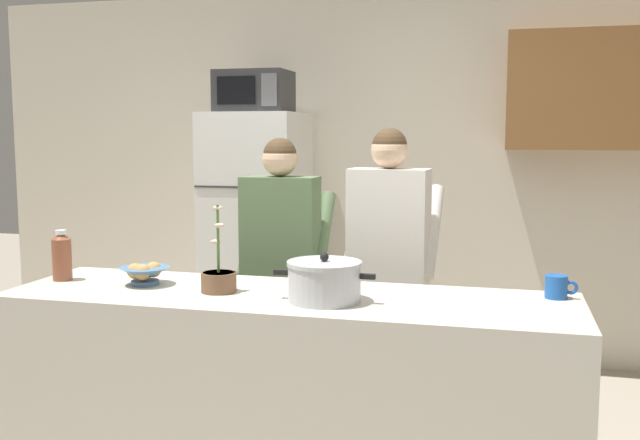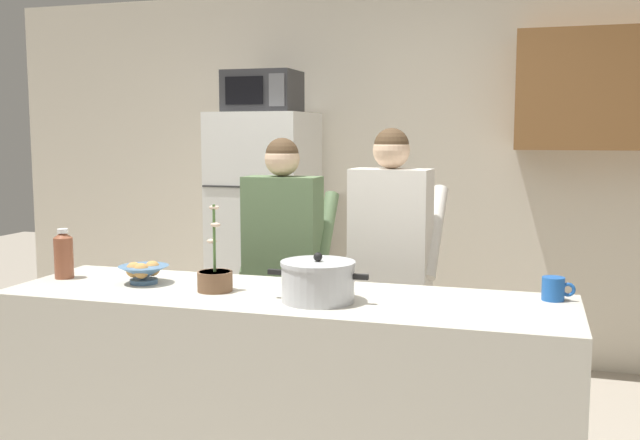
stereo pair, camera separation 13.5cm
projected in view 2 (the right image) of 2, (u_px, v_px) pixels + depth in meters
The scene contains 11 objects.
back_wall_unit at pixel (426, 162), 5.03m from camera, with size 6.00×0.48×2.60m.
kitchen_island at pixel (283, 400), 3.06m from camera, with size 2.39×0.68×0.92m, color beige.
refrigerator at pixel (265, 238), 5.00m from camera, with size 0.64×0.68×1.73m.
microwave at pixel (263, 92), 4.86m from camera, with size 0.48×0.37×0.28m.
person_near_pot at pixel (283, 251), 3.82m from camera, with size 0.48×0.40×1.57m.
person_by_sink at pixel (391, 246), 3.73m from camera, with size 0.51×0.44×1.62m.
cooking_pot at pixel (318, 281), 2.87m from camera, with size 0.41×0.30×0.20m.
coffee_mug at pixel (554, 289), 2.89m from camera, with size 0.13×0.09×0.10m.
bread_bowl at pixel (143, 272), 3.22m from camera, with size 0.22×0.22×0.10m.
bottle_near_edge at pixel (64, 254), 3.33m from camera, with size 0.09×0.09×0.23m.
potted_orchid at pixel (215, 278), 3.06m from camera, with size 0.15×0.15×0.37m.
Camera 2 is at (1.00, -2.78, 1.59)m, focal length 40.31 mm.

